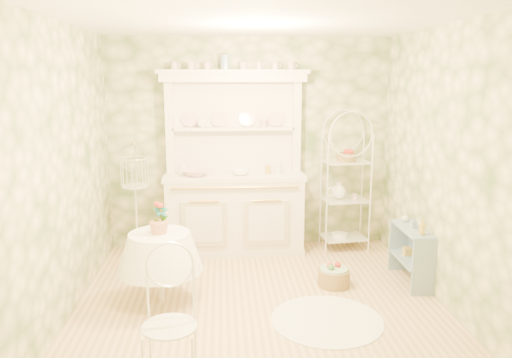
{
  "coord_description": "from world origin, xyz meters",
  "views": [
    {
      "loc": [
        -0.36,
        -4.62,
        2.2
      ],
      "look_at": [
        0.0,
        0.5,
        1.15
      ],
      "focal_mm": 35.0,
      "sensor_mm": 36.0,
      "label": 1
    }
  ],
  "objects": [
    {
      "name": "birdcage_stand",
      "position": [
        -1.41,
        1.35,
        0.7
      ],
      "size": [
        0.36,
        0.36,
        1.39
      ],
      "primitive_type": "cube",
      "rotation": [
        0.0,
        0.0,
        -0.09
      ],
      "color": "white",
      "rests_on": "floor"
    },
    {
      "name": "cafe_chair",
      "position": [
        -0.75,
        -1.3,
        0.49
      ],
      "size": [
        0.5,
        0.5,
        0.99
      ],
      "primitive_type": "cube",
      "rotation": [
        0.0,
        0.0,
        0.12
      ],
      "color": "white",
      "rests_on": "floor"
    },
    {
      "name": "wall_right",
      "position": [
        1.8,
        0.0,
        1.35
      ],
      "size": [
        3.6,
        3.6,
        0.0
      ],
      "primitive_type": "plane",
      "color": "beige",
      "rests_on": "floor"
    },
    {
      "name": "potted_geranium",
      "position": [
        -0.95,
        0.09,
        0.85
      ],
      "size": [
        0.17,
        0.15,
        0.28
      ],
      "primitive_type": "imported",
      "rotation": [
        0.0,
        0.0,
        0.38
      ],
      "color": "#3F7238",
      "rests_on": "round_table"
    },
    {
      "name": "floor",
      "position": [
        0.0,
        0.0,
        0.0
      ],
      "size": [
        3.6,
        3.6,
        0.0
      ],
      "primitive_type": "plane",
      "color": "#DAB985",
      "rests_on": "ground"
    },
    {
      "name": "cup_left",
      "position": [
        -0.59,
        1.68,
        1.61
      ],
      "size": [
        0.16,
        0.16,
        0.1
      ],
      "primitive_type": "imported",
      "rotation": [
        0.0,
        0.0,
        0.34
      ],
      "color": "white",
      "rests_on": "kitchen_dresser"
    },
    {
      "name": "wall_front",
      "position": [
        0.0,
        -1.8,
        1.35
      ],
      "size": [
        3.6,
        3.6,
        0.0
      ],
      "primitive_type": "plane",
      "color": "beige",
      "rests_on": "floor"
    },
    {
      "name": "bottle_amber",
      "position": [
        1.68,
        0.15,
        0.68
      ],
      "size": [
        0.07,
        0.07,
        0.18
      ],
      "primitive_type": "imported",
      "rotation": [
        0.0,
        0.0,
        -0.09
      ],
      "color": "gold",
      "rests_on": "side_shelf"
    },
    {
      "name": "kitchen_dresser",
      "position": [
        -0.2,
        1.52,
        1.15
      ],
      "size": [
        1.87,
        0.61,
        2.29
      ],
      "primitive_type": "cube",
      "color": "white",
      "rests_on": "floor"
    },
    {
      "name": "bowl_floral",
      "position": [
        -0.67,
        1.43,
        1.02
      ],
      "size": [
        0.4,
        0.4,
        0.08
      ],
      "primitive_type": "imported",
      "rotation": [
        0.0,
        0.0,
        -0.36
      ],
      "color": "white",
      "rests_on": "kitchen_dresser"
    },
    {
      "name": "bottle_blue",
      "position": [
        1.68,
        0.37,
        0.65
      ],
      "size": [
        0.06,
        0.06,
        0.12
      ],
      "primitive_type": "imported",
      "rotation": [
        0.0,
        0.0,
        0.06
      ],
      "color": "#8198BD",
      "rests_on": "side_shelf"
    },
    {
      "name": "lace_rug",
      "position": [
        0.59,
        -0.43,
        0.0
      ],
      "size": [
        1.36,
        1.36,
        0.01
      ],
      "primitive_type": "cylinder",
      "rotation": [
        0.0,
        0.0,
        0.42
      ],
      "color": "white",
      "rests_on": "floor"
    },
    {
      "name": "cup_right",
      "position": [
        0.18,
        1.68,
        1.61
      ],
      "size": [
        0.13,
        0.13,
        0.1
      ],
      "primitive_type": "imported",
      "rotation": [
        0.0,
        0.0,
        -0.26
      ],
      "color": "white",
      "rests_on": "kitchen_dresser"
    },
    {
      "name": "floor_basket",
      "position": [
        0.82,
        0.34,
        0.1
      ],
      "size": [
        0.41,
        0.41,
        0.2
      ],
      "primitive_type": "cylinder",
      "rotation": [
        0.0,
        0.0,
        -0.38
      ],
      "color": "olive",
      "rests_on": "floor"
    },
    {
      "name": "round_table",
      "position": [
        -0.97,
        0.07,
        0.39
      ],
      "size": [
        0.82,
        0.82,
        0.77
      ],
      "primitive_type": "cylinder",
      "rotation": [
        0.0,
        0.0,
        -0.19
      ],
      "color": "white",
      "rests_on": "floor"
    },
    {
      "name": "wall_left",
      "position": [
        -1.8,
        0.0,
        1.35
      ],
      "size": [
        3.6,
        3.6,
        0.0
      ],
      "primitive_type": "plane",
      "color": "beige",
      "rests_on": "floor"
    },
    {
      "name": "bowl_white",
      "position": [
        -0.12,
        1.45,
        1.02
      ],
      "size": [
        0.27,
        0.27,
        0.07
      ],
      "primitive_type": "imported",
      "rotation": [
        0.0,
        0.0,
        -0.41
      ],
      "color": "white",
      "rests_on": "kitchen_dresser"
    },
    {
      "name": "side_shelf",
      "position": [
        1.68,
        0.38,
        0.31
      ],
      "size": [
        0.31,
        0.73,
        0.61
      ],
      "primitive_type": "cube",
      "rotation": [
        0.0,
        0.0,
        0.06
      ],
      "color": "#7C99B1",
      "rests_on": "floor"
    },
    {
      "name": "bottle_glass",
      "position": [
        1.68,
        0.62,
        0.65
      ],
      "size": [
        0.09,
        0.09,
        0.1
      ],
      "primitive_type": "imported",
      "rotation": [
        0.0,
        0.0,
        -0.2
      ],
      "color": "silver",
      "rests_on": "side_shelf"
    },
    {
      "name": "ceiling",
      "position": [
        0.0,
        0.0,
        2.7
      ],
      "size": [
        3.6,
        3.6,
        0.0
      ],
      "primitive_type": "plane",
      "color": "white",
      "rests_on": "floor"
    },
    {
      "name": "bakers_rack",
      "position": [
        1.22,
        1.51,
        0.86
      ],
      "size": [
        0.58,
        0.45,
        1.72
      ],
      "primitive_type": "cube",
      "rotation": [
        0.0,
        0.0,
        0.13
      ],
      "color": "white",
      "rests_on": "floor"
    },
    {
      "name": "wall_back",
      "position": [
        0.0,
        1.8,
        1.35
      ],
      "size": [
        3.6,
        3.6,
        0.0
      ],
      "primitive_type": "plane",
      "color": "beige",
      "rests_on": "floor"
    }
  ]
}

